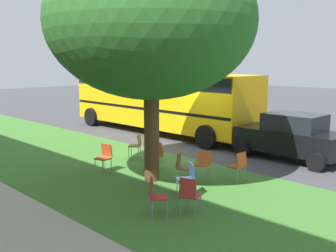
{
  "coord_description": "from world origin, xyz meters",
  "views": [
    {
      "loc": [
        -9.66,
        10.5,
        3.44
      ],
      "look_at": [
        -0.78,
        1.68,
        1.39
      ],
      "focal_mm": 42.21,
      "sensor_mm": 36.0,
      "label": 1
    }
  ],
  "objects_px": {
    "parked_car": "(291,136)",
    "school_bus": "(159,96)",
    "street_tree": "(151,22)",
    "chair_9": "(203,163)",
    "chair_0": "(156,194)",
    "chair_5": "(157,153)",
    "chair_8": "(155,146)",
    "chair_6": "(238,164)",
    "chair_7": "(190,193)",
    "chair_4": "(182,165)",
    "chair_1": "(188,176)",
    "chair_2": "(137,144)",
    "chair_3": "(104,156)"
  },
  "relations": [
    {
      "from": "parked_car",
      "to": "school_bus",
      "type": "bearing_deg",
      "value": -3.75
    },
    {
      "from": "street_tree",
      "to": "chair_9",
      "type": "relative_size",
      "value": 7.57
    },
    {
      "from": "chair_0",
      "to": "chair_5",
      "type": "height_order",
      "value": "same"
    },
    {
      "from": "chair_0",
      "to": "chair_8",
      "type": "height_order",
      "value": "same"
    },
    {
      "from": "chair_5",
      "to": "chair_6",
      "type": "relative_size",
      "value": 1.0
    },
    {
      "from": "chair_7",
      "to": "chair_8",
      "type": "relative_size",
      "value": 1.0
    },
    {
      "from": "chair_4",
      "to": "chair_5",
      "type": "bearing_deg",
      "value": -17.09
    },
    {
      "from": "chair_1",
      "to": "chair_7",
      "type": "xyz_separation_m",
      "value": [
        -0.9,
        0.93,
        0.0
      ]
    },
    {
      "from": "chair_7",
      "to": "school_bus",
      "type": "distance_m",
      "value": 10.69
    },
    {
      "from": "parked_car",
      "to": "school_bus",
      "type": "height_order",
      "value": "school_bus"
    },
    {
      "from": "chair_0",
      "to": "chair_2",
      "type": "bearing_deg",
      "value": -35.88
    },
    {
      "from": "chair_5",
      "to": "chair_9",
      "type": "height_order",
      "value": "same"
    },
    {
      "from": "chair_3",
      "to": "chair_9",
      "type": "xyz_separation_m",
      "value": [
        -2.75,
        -1.54,
        0.0
      ]
    },
    {
      "from": "chair_1",
      "to": "chair_2",
      "type": "height_order",
      "value": "same"
    },
    {
      "from": "chair_9",
      "to": "chair_0",
      "type": "bearing_deg",
      "value": 109.87
    },
    {
      "from": "chair_0",
      "to": "chair_3",
      "type": "bearing_deg",
      "value": -19.48
    },
    {
      "from": "chair_0",
      "to": "chair_2",
      "type": "xyz_separation_m",
      "value": [
        4.45,
        -3.22,
        0.0
      ]
    },
    {
      "from": "chair_4",
      "to": "chair_8",
      "type": "xyz_separation_m",
      "value": [
        2.47,
        -1.22,
        0.0
      ]
    },
    {
      "from": "chair_4",
      "to": "school_bus",
      "type": "height_order",
      "value": "school_bus"
    },
    {
      "from": "chair_6",
      "to": "chair_8",
      "type": "xyz_separation_m",
      "value": [
        3.55,
        -0.01,
        0.0
      ]
    },
    {
      "from": "chair_0",
      "to": "chair_8",
      "type": "relative_size",
      "value": 1.0
    },
    {
      "from": "chair_2",
      "to": "chair_7",
      "type": "relative_size",
      "value": 1.0
    },
    {
      "from": "chair_0",
      "to": "chair_9",
      "type": "distance_m",
      "value": 3.06
    },
    {
      "from": "chair_2",
      "to": "chair_6",
      "type": "height_order",
      "value": "same"
    },
    {
      "from": "chair_4",
      "to": "chair_8",
      "type": "height_order",
      "value": "same"
    },
    {
      "from": "chair_9",
      "to": "street_tree",
      "type": "bearing_deg",
      "value": 46.06
    },
    {
      "from": "chair_3",
      "to": "chair_5",
      "type": "height_order",
      "value": "same"
    },
    {
      "from": "chair_5",
      "to": "chair_7",
      "type": "xyz_separation_m",
      "value": [
        -3.35,
        2.14,
        0.0
      ]
    },
    {
      "from": "street_tree",
      "to": "chair_5",
      "type": "bearing_deg",
      "value": -50.06
    },
    {
      "from": "chair_5",
      "to": "school_bus",
      "type": "bearing_deg",
      "value": -44.38
    },
    {
      "from": "chair_1",
      "to": "chair_2",
      "type": "bearing_deg",
      "value": -22.9
    },
    {
      "from": "chair_1",
      "to": "chair_6",
      "type": "height_order",
      "value": "same"
    },
    {
      "from": "chair_6",
      "to": "school_bus",
      "type": "distance_m",
      "value": 8.52
    },
    {
      "from": "chair_7",
      "to": "school_bus",
      "type": "relative_size",
      "value": 0.08
    },
    {
      "from": "street_tree",
      "to": "chair_4",
      "type": "xyz_separation_m",
      "value": [
        -0.81,
        -0.44,
        -3.99
      ]
    },
    {
      "from": "chair_5",
      "to": "school_bus",
      "type": "relative_size",
      "value": 0.08
    },
    {
      "from": "chair_9",
      "to": "parked_car",
      "type": "height_order",
      "value": "parked_car"
    },
    {
      "from": "chair_2",
      "to": "chair_5",
      "type": "xyz_separation_m",
      "value": [
        -1.6,
        0.5,
        0.0
      ]
    },
    {
      "from": "street_tree",
      "to": "chair_7",
      "type": "height_order",
      "value": "street_tree"
    },
    {
      "from": "chair_0",
      "to": "school_bus",
      "type": "xyz_separation_m",
      "value": [
        7.64,
        -7.4,
        1.24
      ]
    },
    {
      "from": "chair_0",
      "to": "chair_4",
      "type": "height_order",
      "value": "same"
    },
    {
      "from": "street_tree",
      "to": "chair_1",
      "type": "bearing_deg",
      "value": 170.36
    },
    {
      "from": "chair_7",
      "to": "chair_9",
      "type": "distance_m",
      "value": 2.76
    },
    {
      "from": "chair_4",
      "to": "chair_1",
      "type": "bearing_deg",
      "value": 140.39
    },
    {
      "from": "chair_9",
      "to": "chair_6",
      "type": "bearing_deg",
      "value": -146.25
    },
    {
      "from": "chair_3",
      "to": "parked_car",
      "type": "xyz_separation_m",
      "value": [
        -3.34,
        -5.59,
        0.32
      ]
    },
    {
      "from": "street_tree",
      "to": "chair_8",
      "type": "bearing_deg",
      "value": -44.95
    },
    {
      "from": "chair_5",
      "to": "chair_3",
      "type": "bearing_deg",
      "value": 55.99
    },
    {
      "from": "school_bus",
      "to": "chair_3",
      "type": "bearing_deg",
      "value": 122.45
    },
    {
      "from": "chair_1",
      "to": "chair_7",
      "type": "bearing_deg",
      "value": 134.06
    }
  ]
}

